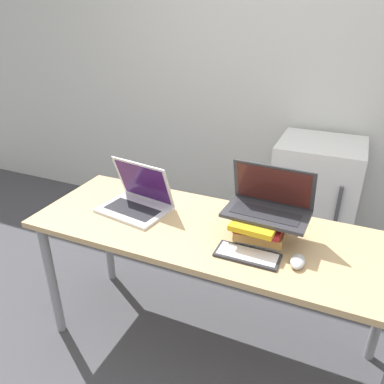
{
  "coord_description": "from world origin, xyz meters",
  "views": [
    {
      "loc": [
        0.53,
        -1.12,
        1.71
      ],
      "look_at": [
        -0.1,
        0.32,
        0.93
      ],
      "focal_mm": 35.0,
      "sensor_mm": 36.0,
      "label": 1
    }
  ],
  "objects_px": {
    "book_stack": "(261,226)",
    "mouse": "(298,262)",
    "laptop_on_books": "(268,204)",
    "laptop_left": "(137,200)",
    "mini_fridge": "(313,202)",
    "wireless_keyboard": "(247,255)"
  },
  "relations": [
    {
      "from": "wireless_keyboard",
      "to": "mini_fridge",
      "type": "height_order",
      "value": "mini_fridge"
    },
    {
      "from": "laptop_on_books",
      "to": "mouse",
      "type": "height_order",
      "value": "laptop_on_books"
    },
    {
      "from": "book_stack",
      "to": "laptop_left",
      "type": "bearing_deg",
      "value": 179.29
    },
    {
      "from": "laptop_left",
      "to": "mouse",
      "type": "distance_m",
      "value": 0.87
    },
    {
      "from": "laptop_left",
      "to": "laptop_on_books",
      "type": "xyz_separation_m",
      "value": [
        0.68,
        0.02,
        0.11
      ]
    },
    {
      "from": "book_stack",
      "to": "laptop_on_books",
      "type": "bearing_deg",
      "value": 57.45
    },
    {
      "from": "mouse",
      "to": "laptop_left",
      "type": "bearing_deg",
      "value": 170.05
    },
    {
      "from": "mini_fridge",
      "to": "book_stack",
      "type": "bearing_deg",
      "value": -97.67
    },
    {
      "from": "laptop_on_books",
      "to": "mini_fridge",
      "type": "relative_size",
      "value": 0.42
    },
    {
      "from": "wireless_keyboard",
      "to": "mini_fridge",
      "type": "relative_size",
      "value": 0.3
    },
    {
      "from": "laptop_left",
      "to": "book_stack",
      "type": "height_order",
      "value": "laptop_left"
    },
    {
      "from": "book_stack",
      "to": "mouse",
      "type": "distance_m",
      "value": 0.24
    },
    {
      "from": "laptop_left",
      "to": "mouse",
      "type": "height_order",
      "value": "laptop_left"
    },
    {
      "from": "mouse",
      "to": "mini_fridge",
      "type": "bearing_deg",
      "value": 92.45
    },
    {
      "from": "book_stack",
      "to": "mouse",
      "type": "relative_size",
      "value": 2.86
    },
    {
      "from": "book_stack",
      "to": "mini_fridge",
      "type": "height_order",
      "value": "mini_fridge"
    },
    {
      "from": "laptop_left",
      "to": "mini_fridge",
      "type": "distance_m",
      "value": 1.37
    },
    {
      "from": "book_stack",
      "to": "wireless_keyboard",
      "type": "bearing_deg",
      "value": -93.87
    },
    {
      "from": "wireless_keyboard",
      "to": "laptop_on_books",
      "type": "bearing_deg",
      "value": 81.28
    },
    {
      "from": "laptop_left",
      "to": "wireless_keyboard",
      "type": "xyz_separation_m",
      "value": [
        0.65,
        -0.18,
        -0.04
      ]
    },
    {
      "from": "laptop_left",
      "to": "mini_fridge",
      "type": "height_order",
      "value": "laptop_left"
    },
    {
      "from": "laptop_on_books",
      "to": "wireless_keyboard",
      "type": "bearing_deg",
      "value": -98.72
    }
  ]
}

